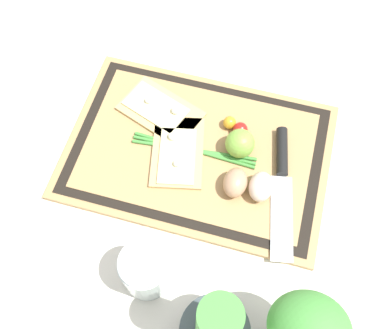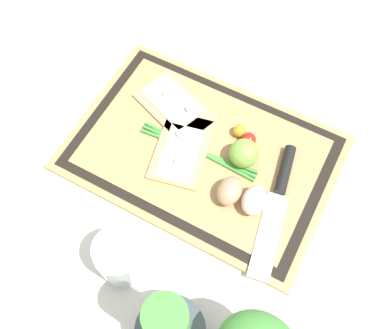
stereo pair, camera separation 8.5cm
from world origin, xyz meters
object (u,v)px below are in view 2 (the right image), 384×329
cherry_tomato_red (249,140)px  cherry_tomato_yellow (240,131)px  pizza_slice_far (181,150)px  egg_brown (230,191)px  sauce_jar (120,258)px  egg_pink (254,200)px  pizza_slice_near (175,105)px  knife (281,188)px  lime (244,153)px

cherry_tomato_red → cherry_tomato_yellow: cherry_tomato_red is taller
pizza_slice_far → egg_brown: 0.13m
pizza_slice_far → sauce_jar: bearing=93.7°
pizza_slice_far → egg_pink: 0.18m
pizza_slice_near → knife: bearing=165.2°
cherry_tomato_yellow → pizza_slice_near: bearing=1.4°
egg_brown → cherry_tomato_red: size_ratio=2.04×
knife → egg_pink: bearing=57.8°
pizza_slice_near → knife: pizza_slice_near is taller
egg_pink → sauce_jar: size_ratio=0.58×
sauce_jar → knife: bearing=-126.1°
knife → sauce_jar: sauce_jar is taller
knife → lime: (0.09, -0.02, 0.02)m
knife → lime: bearing=-14.8°
pizza_slice_near → sauce_jar: size_ratio=1.84×
pizza_slice_near → lime: 0.18m
pizza_slice_far → lime: size_ratio=3.05×
pizza_slice_near → lime: size_ratio=3.28×
pizza_slice_near → cherry_tomato_yellow: size_ratio=7.15×
egg_pink → cherry_tomato_red: 0.13m
lime → egg_pink: bearing=127.1°
knife → cherry_tomato_yellow: cherry_tomato_yellow is taller
knife → cherry_tomato_red: size_ratio=9.20×
lime → cherry_tomato_yellow: 0.06m
lime → cherry_tomato_red: (0.01, -0.04, -0.01)m
pizza_slice_far → cherry_tomato_yellow: cherry_tomato_yellow is taller
pizza_slice_near → egg_brown: (-0.19, 0.13, 0.02)m
pizza_slice_near → pizza_slice_far: bearing=126.1°
cherry_tomato_red → knife: bearing=146.8°
egg_pink → cherry_tomato_yellow: egg_pink is taller
egg_pink → cherry_tomato_red: egg_pink is taller
egg_pink → lime: lime is taller
pizza_slice_near → pizza_slice_far: size_ratio=1.07×
cherry_tomato_red → sauce_jar: size_ratio=0.29×
pizza_slice_far → knife: bearing=-175.7°
egg_brown → cherry_tomato_yellow: 0.14m
egg_brown → sauce_jar: bearing=61.7°
pizza_slice_near → egg_pink: size_ratio=3.16×
cherry_tomato_yellow → sauce_jar: (0.07, 0.33, 0.02)m
pizza_slice_far → egg_pink: egg_pink is taller
egg_brown → lime: (0.01, -0.08, 0.01)m
pizza_slice_near → egg_brown: bearing=145.9°
knife → egg_pink: size_ratio=4.51×
sauce_jar → pizza_slice_near: bearing=-76.6°
cherry_tomato_red → lime: bearing=99.6°
pizza_slice_near → lime: bearing=165.3°
knife → egg_brown: (0.08, 0.06, 0.01)m
lime → sauce_jar: 0.30m
knife → egg_brown: bearing=35.1°
pizza_slice_far → cherry_tomato_red: bearing=-144.0°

